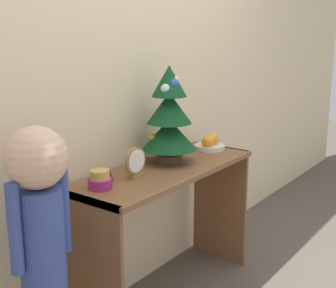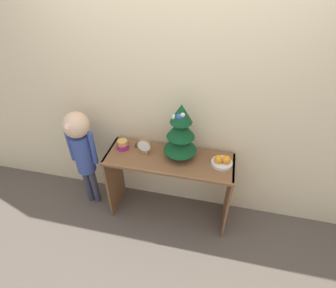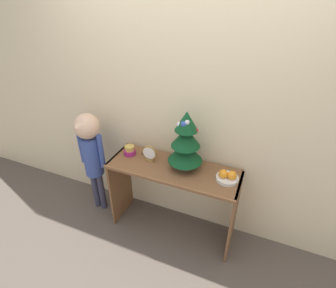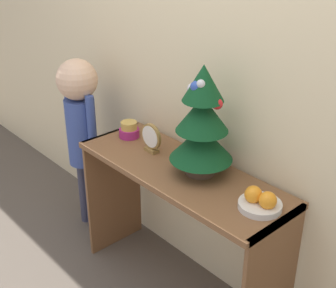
{
  "view_description": "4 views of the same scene",
  "coord_description": "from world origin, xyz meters",
  "px_view_note": "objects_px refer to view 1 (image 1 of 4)",
  "views": [
    {
      "loc": [
        -1.96,
        -1.25,
        1.51
      ],
      "look_at": [
        -0.01,
        0.2,
        0.91
      ],
      "focal_mm": 50.0,
      "sensor_mm": 36.0,
      "label": 1
    },
    {
      "loc": [
        0.4,
        -1.59,
        2.36
      ],
      "look_at": [
        -0.01,
        0.19,
        0.95
      ],
      "focal_mm": 28.0,
      "sensor_mm": 36.0,
      "label": 2
    },
    {
      "loc": [
        0.68,
        -1.54,
        2.18
      ],
      "look_at": [
        -0.05,
        0.22,
        1.01
      ],
      "focal_mm": 28.0,
      "sensor_mm": 36.0,
      "label": 3
    },
    {
      "loc": [
        1.46,
        -1.18,
        1.92
      ],
      "look_at": [
        -0.05,
        0.17,
        0.91
      ],
      "focal_mm": 50.0,
      "sensor_mm": 36.0,
      "label": 4
    }
  ],
  "objects_px": {
    "child_figure": "(40,216)",
    "mini_tree": "(169,116)",
    "figurine": "(110,175)",
    "desk_clock": "(135,163)",
    "fruit_bowl": "(210,144)",
    "singing_bowl": "(100,180)"
  },
  "relations": [
    {
      "from": "figurine",
      "to": "child_figure",
      "type": "xyz_separation_m",
      "value": [
        -0.52,
        -0.12,
        -0.02
      ]
    },
    {
      "from": "desk_clock",
      "to": "mini_tree",
      "type": "bearing_deg",
      "value": 5.69
    },
    {
      "from": "singing_bowl",
      "to": "desk_clock",
      "type": "bearing_deg",
      "value": -6.78
    },
    {
      "from": "singing_bowl",
      "to": "child_figure",
      "type": "distance_m",
      "value": 0.41
    },
    {
      "from": "mini_tree",
      "to": "fruit_bowl",
      "type": "bearing_deg",
      "value": -4.62
    },
    {
      "from": "singing_bowl",
      "to": "child_figure",
      "type": "bearing_deg",
      "value": -170.57
    },
    {
      "from": "desk_clock",
      "to": "child_figure",
      "type": "bearing_deg",
      "value": -176.33
    },
    {
      "from": "mini_tree",
      "to": "singing_bowl",
      "type": "relative_size",
      "value": 4.77
    },
    {
      "from": "child_figure",
      "to": "mini_tree",
      "type": "bearing_deg",
      "value": 4.37
    },
    {
      "from": "desk_clock",
      "to": "singing_bowl",
      "type": "bearing_deg",
      "value": 173.22
    },
    {
      "from": "singing_bowl",
      "to": "figurine",
      "type": "xyz_separation_m",
      "value": [
        0.12,
        0.05,
        -0.01
      ]
    },
    {
      "from": "figurine",
      "to": "child_figure",
      "type": "height_order",
      "value": "child_figure"
    },
    {
      "from": "singing_bowl",
      "to": "desk_clock",
      "type": "distance_m",
      "value": 0.23
    },
    {
      "from": "mini_tree",
      "to": "figurine",
      "type": "distance_m",
      "value": 0.5
    },
    {
      "from": "desk_clock",
      "to": "figurine",
      "type": "relative_size",
      "value": 2.64
    },
    {
      "from": "fruit_bowl",
      "to": "singing_bowl",
      "type": "distance_m",
      "value": 0.95
    },
    {
      "from": "fruit_bowl",
      "to": "desk_clock",
      "type": "height_order",
      "value": "desk_clock"
    },
    {
      "from": "mini_tree",
      "to": "child_figure",
      "type": "bearing_deg",
      "value": -175.63
    },
    {
      "from": "mini_tree",
      "to": "child_figure",
      "type": "xyz_separation_m",
      "value": [
        -0.96,
        -0.07,
        -0.25
      ]
    },
    {
      "from": "fruit_bowl",
      "to": "desk_clock",
      "type": "xyz_separation_m",
      "value": [
        -0.72,
        -0.0,
        0.04
      ]
    },
    {
      "from": "figurine",
      "to": "desk_clock",
      "type": "bearing_deg",
      "value": -36.08
    },
    {
      "from": "figurine",
      "to": "child_figure",
      "type": "bearing_deg",
      "value": -167.21
    }
  ]
}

